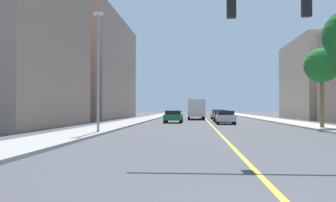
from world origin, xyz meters
The scene contains 12 objects.
ground centered at (0.00, 42.00, 0.00)m, with size 192.00×192.00×0.00m, color #47474C.
sidewalk_left centered at (-8.89, 42.00, 0.07)m, with size 3.28×168.00×0.15m, color #9E9B93.
sidewalk_right centered at (8.89, 42.00, 0.07)m, with size 3.28×168.00×0.15m, color #B2ADA3.
lane_marking_center centered at (0.00, 42.00, 0.00)m, with size 0.16×144.00×0.01m, color yellow.
building_left_far centered at (-19.90, 53.89, 7.94)m, with size 13.64×26.21×15.88m, color gray.
street_lamp centered at (-7.75, 18.86, 4.40)m, with size 0.56×0.28×7.65m.
palm_far centered at (8.35, 25.44, 4.94)m, with size 2.71×2.71×6.22m.
car_silver centered at (1.54, 34.15, 0.73)m, with size 1.94×3.95×1.38m.
car_black centered at (1.55, 40.15, 0.74)m, with size 1.89×4.60×1.40m.
car_green centered at (-3.98, 36.85, 0.72)m, with size 2.02×3.89×1.37m.
car_yellow centered at (1.75, 50.28, 0.72)m, with size 1.93×3.97×1.42m.
delivery_truck centered at (-1.44, 50.19, 1.55)m, with size 2.58×8.95×2.87m.
Camera 1 is at (-1.61, -4.30, 1.67)m, focal length 39.54 mm.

